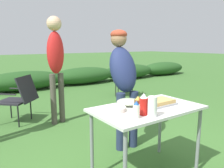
% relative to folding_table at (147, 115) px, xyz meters
% --- Properties ---
extents(shrub_hedge, '(14.40, 0.90, 0.57)m').
position_rel_folding_table_xyz_m(shrub_hedge, '(0.00, 5.23, -0.38)').
color(shrub_hedge, '#234C1E').
rests_on(shrub_hedge, ground).
extents(folding_table, '(1.10, 0.64, 0.74)m').
position_rel_folding_table_xyz_m(folding_table, '(0.00, 0.00, 0.00)').
color(folding_table, silver).
rests_on(folding_table, ground).
extents(food_tray, '(0.35, 0.22, 0.06)m').
position_rel_folding_table_xyz_m(food_tray, '(0.16, -0.00, 0.10)').
color(food_tray, '#9E9EA3').
rests_on(food_tray, folding_table).
extents(plate_stack, '(0.22, 0.22, 0.04)m').
position_rel_folding_table_xyz_m(plate_stack, '(-0.34, 0.09, 0.10)').
color(plate_stack, white).
rests_on(plate_stack, folding_table).
extents(mixing_bowl, '(0.24, 0.24, 0.06)m').
position_rel_folding_table_xyz_m(mixing_bowl, '(-0.11, 0.17, 0.11)').
color(mixing_bowl, '#ADBC99').
rests_on(mixing_bowl, folding_table).
extents(paper_cup_stack, '(0.08, 0.08, 0.18)m').
position_rel_folding_table_xyz_m(paper_cup_stack, '(-0.17, -0.23, 0.17)').
color(paper_cup_stack, white).
rests_on(paper_cup_stack, folding_table).
extents(ketchup_bottle, '(0.08, 0.08, 0.20)m').
position_rel_folding_table_xyz_m(ketchup_bottle, '(-0.19, -0.15, 0.17)').
color(ketchup_bottle, red).
rests_on(ketchup_bottle, folding_table).
extents(mayo_bottle, '(0.06, 0.06, 0.15)m').
position_rel_folding_table_xyz_m(mayo_bottle, '(-0.31, -0.18, 0.15)').
color(mayo_bottle, silver).
rests_on(mayo_bottle, folding_table).
extents(beer_bottle, '(0.07, 0.07, 0.15)m').
position_rel_folding_table_xyz_m(beer_bottle, '(-0.19, -0.07, 0.15)').
color(beer_bottle, brown).
rests_on(beer_bottle, folding_table).
extents(standing_person_in_olive_jacket, '(0.41, 0.50, 1.55)m').
position_rel_folding_table_xyz_m(standing_person_in_olive_jacket, '(0.23, 0.71, 0.30)').
color(standing_person_in_olive_jacket, '#232D4C').
rests_on(standing_person_in_olive_jacket, ground).
extents(standing_person_in_gray_fleece, '(0.35, 0.29, 1.81)m').
position_rel_folding_table_xyz_m(standing_person_in_gray_fleece, '(-0.18, 2.02, 0.48)').
color(standing_person_in_gray_fleece, '#4C473D').
rests_on(standing_person_in_gray_fleece, ground).
extents(camp_chair_green_behind_table, '(0.74, 0.74, 0.83)m').
position_rel_folding_table_xyz_m(camp_chair_green_behind_table, '(-0.73, 2.40, -0.20)').
color(camp_chair_green_behind_table, '#232328').
rests_on(camp_chair_green_behind_table, ground).
extents(camp_chair_near_hedge, '(0.74, 0.74, 0.83)m').
position_rel_folding_table_xyz_m(camp_chair_near_hedge, '(1.99, 2.96, -0.20)').
color(camp_chair_near_hedge, '#232328').
rests_on(camp_chair_near_hedge, ground).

